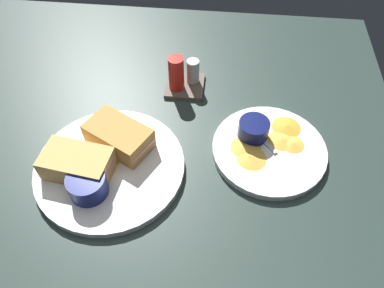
% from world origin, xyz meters
% --- Properties ---
extents(ground_plane, '(1.10, 1.10, 0.03)m').
position_xyz_m(ground_plane, '(0.00, 0.00, -0.01)').
color(ground_plane, '#283833').
extents(plate_sandwich_main, '(0.30, 0.30, 0.02)m').
position_xyz_m(plate_sandwich_main, '(-0.06, -0.04, 0.01)').
color(plate_sandwich_main, white).
rests_on(plate_sandwich_main, ground_plane).
extents(sandwich_half_near, '(0.15, 0.13, 0.05)m').
position_xyz_m(sandwich_half_near, '(-0.05, 0.01, 0.04)').
color(sandwich_half_near, '#C68C42').
rests_on(sandwich_half_near, plate_sandwich_main).
extents(sandwich_half_far, '(0.14, 0.09, 0.05)m').
position_xyz_m(sandwich_half_far, '(-0.11, -0.06, 0.04)').
color(sandwich_half_far, tan).
rests_on(sandwich_half_far, plate_sandwich_main).
extents(ramekin_dark_sauce, '(0.07, 0.07, 0.04)m').
position_xyz_m(ramekin_dark_sauce, '(-0.08, -0.11, 0.04)').
color(ramekin_dark_sauce, navy).
rests_on(ramekin_dark_sauce, plate_sandwich_main).
extents(spoon_by_dark_ramekin, '(0.02, 0.10, 0.01)m').
position_xyz_m(spoon_by_dark_ramekin, '(-0.08, -0.05, 0.02)').
color(spoon_by_dark_ramekin, silver).
rests_on(spoon_by_dark_ramekin, plate_sandwich_main).
extents(plate_chips_companion, '(0.24, 0.24, 0.02)m').
position_xyz_m(plate_chips_companion, '(0.26, 0.03, 0.01)').
color(plate_chips_companion, white).
rests_on(plate_chips_companion, ground_plane).
extents(ramekin_light_gravy, '(0.06, 0.06, 0.04)m').
position_xyz_m(ramekin_light_gravy, '(0.23, 0.06, 0.04)').
color(ramekin_light_gravy, '#0C144C').
rests_on(ramekin_light_gravy, plate_chips_companion).
extents(spoon_by_gravy_ramekin, '(0.07, 0.09, 0.01)m').
position_xyz_m(spoon_by_gravy_ramekin, '(0.23, 0.07, 0.02)').
color(spoon_by_gravy_ramekin, silver).
rests_on(spoon_by_gravy_ramekin, plate_chips_companion).
extents(plantain_chip_scatter, '(0.17, 0.16, 0.01)m').
position_xyz_m(plantain_chip_scatter, '(0.26, 0.04, 0.02)').
color(plantain_chip_scatter, gold).
rests_on(plantain_chip_scatter, plate_chips_companion).
extents(condiment_caddy, '(0.09, 0.09, 0.10)m').
position_xyz_m(condiment_caddy, '(0.06, 0.21, 0.03)').
color(condiment_caddy, brown).
rests_on(condiment_caddy, ground_plane).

